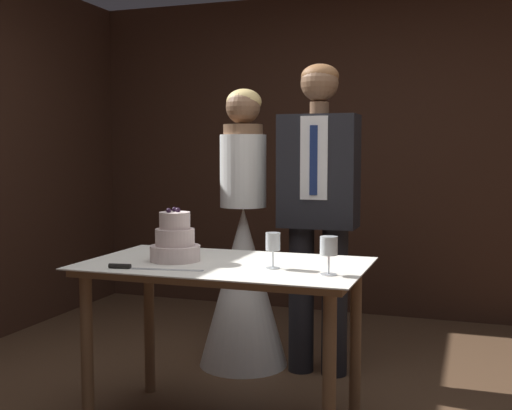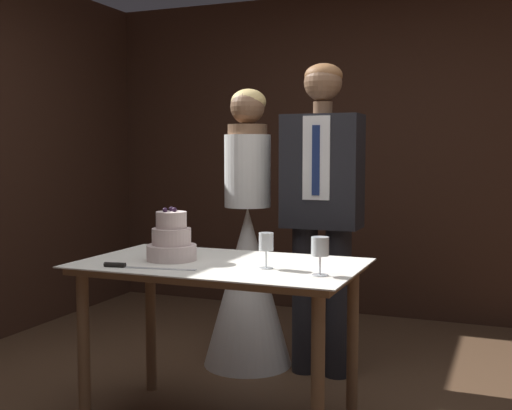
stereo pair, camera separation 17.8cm
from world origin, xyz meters
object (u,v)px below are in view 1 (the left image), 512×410
wine_glass_near (273,244)px  bride (243,265)px  wine_glass_middle (329,248)px  tiered_cake (175,241)px  cake_table (225,284)px  cake_knife (137,267)px  groom (319,199)px

wine_glass_near → bride: (-0.49, 0.95, -0.28)m
wine_glass_near → wine_glass_middle: wine_glass_middle is taller
tiered_cake → bride: bride is taller
cake_table → tiered_cake: 0.31m
tiered_cake → bride: size_ratio=0.15×
cake_table → wine_glass_middle: size_ratio=8.01×
tiered_cake → cake_knife: size_ratio=0.59×
wine_glass_middle → groom: size_ratio=0.09×
groom → tiered_cake: bearing=-117.6°
cake_knife → bride: size_ratio=0.25×
cake_table → wine_glass_near: (0.25, -0.07, 0.21)m
wine_glass_near → groom: bearing=91.2°
cake_table → bride: size_ratio=0.77×
tiered_cake → bride: bearing=89.3°
wine_glass_near → wine_glass_middle: size_ratio=0.98×
cake_table → bride: bride is taller
cake_knife → tiered_cake: bearing=66.8°
cake_knife → wine_glass_middle: 0.84m
wine_glass_near → tiered_cake: bearing=175.3°
wine_glass_near → groom: (-0.02, 0.95, 0.13)m
tiered_cake → groom: (0.48, 0.91, 0.15)m
cake_knife → bride: (0.07, 1.16, -0.18)m
cake_table → wine_glass_near: size_ratio=8.16×
wine_glass_near → bride: bride is taller
tiered_cake → cake_table: bearing=6.2°
wine_glass_middle → groom: (-0.29, 1.02, 0.13)m
tiered_cake → wine_glass_near: tiered_cake is taller
cake_table → tiered_cake: size_ratio=5.14×
tiered_cake → wine_glass_middle: (0.76, -0.11, 0.02)m
wine_glass_middle → groom: bearing=105.7°
wine_glass_middle → tiered_cake: bearing=172.1°
bride → tiered_cake: bearing=-90.7°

